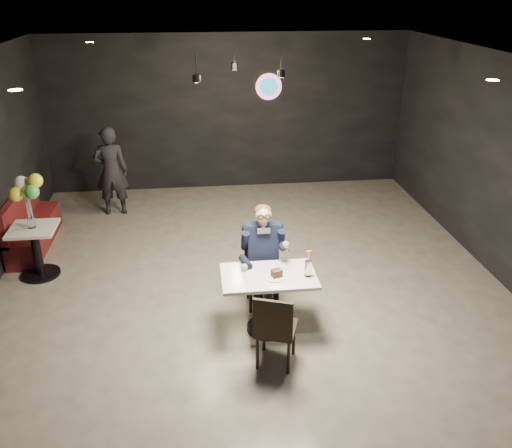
{
  "coord_description": "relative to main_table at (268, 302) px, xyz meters",
  "views": [
    {
      "loc": [
        -0.67,
        -5.99,
        3.87
      ],
      "look_at": [
        0.04,
        0.03,
        1.13
      ],
      "focal_mm": 38.0,
      "sensor_mm": 36.0,
      "label": 1
    }
  ],
  "objects": [
    {
      "name": "mint_leaf",
      "position": [
        0.09,
        -0.1,
        0.47
      ],
      "size": [
        0.06,
        0.04,
        0.01
      ],
      "primitive_type": "ellipsoid",
      "color": "#2B853D",
      "rests_on": "cake_slice"
    },
    {
      "name": "pendant_lights",
      "position": [
        -0.11,
        2.57,
        2.51
      ],
      "size": [
        1.4,
        1.2,
        0.36
      ],
      "primitive_type": "cube",
      "color": "black",
      "rests_on": "floor"
    },
    {
      "name": "dessert_plate",
      "position": [
        0.07,
        -0.08,
        0.38
      ],
      "size": [
        0.24,
        0.24,
        0.01
      ],
      "primitive_type": "cylinder",
      "color": "white",
      "rests_on": "main_table"
    },
    {
      "name": "wall_sign",
      "position": [
        0.69,
        5.04,
        1.62
      ],
      "size": [
        0.5,
        0.06,
        0.5
      ],
      "primitive_type": null,
      "color": "pink",
      "rests_on": "floor"
    },
    {
      "name": "cake_slice",
      "position": [
        0.08,
        -0.07,
        0.43
      ],
      "size": [
        0.14,
        0.12,
        0.08
      ],
      "primitive_type": "cube",
      "rotation": [
        0.0,
        0.0,
        0.35
      ],
      "color": "black",
      "rests_on": "dessert_plate"
    },
    {
      "name": "floor",
      "position": [
        -0.11,
        0.57,
        -0.38
      ],
      "size": [
        9.0,
        9.0,
        0.0
      ],
      "primitive_type": "plane",
      "color": "gray",
      "rests_on": "ground"
    },
    {
      "name": "side_table",
      "position": [
        -3.06,
        1.68,
        0.01
      ],
      "size": [
        0.62,
        0.62,
        0.78
      ],
      "primitive_type": "cube",
      "color": "silver",
      "rests_on": "floor"
    },
    {
      "name": "chair_near",
      "position": [
        0.0,
        -0.62,
        0.09
      ],
      "size": [
        0.55,
        0.57,
        0.92
      ],
      "primitive_type": "cube",
      "rotation": [
        0.0,
        0.0,
        -0.34
      ],
      "color": "black",
      "rests_on": "floor"
    },
    {
      "name": "chair_far",
      "position": [
        -0.0,
        0.55,
        0.09
      ],
      "size": [
        0.42,
        0.46,
        0.92
      ],
      "primitive_type": "cube",
      "color": "black",
      "rests_on": "floor"
    },
    {
      "name": "booth_bench",
      "position": [
        -3.36,
        2.68,
        0.07
      ],
      "size": [
        0.44,
        1.77,
        0.88
      ],
      "primitive_type": "cube",
      "color": "#4A0F12",
      "rests_on": "floor"
    },
    {
      "name": "passerby",
      "position": [
        -2.26,
        3.88,
        0.42
      ],
      "size": [
        0.59,
        0.4,
        1.6
      ],
      "primitive_type": "imported",
      "rotation": [
        0.0,
        0.0,
        3.17
      ],
      "color": "black",
      "rests_on": "floor"
    },
    {
      "name": "balloon_bunch",
      "position": [
        -3.06,
        1.68,
        0.82
      ],
      "size": [
        0.36,
        0.36,
        0.6
      ],
      "primitive_type": "cube",
      "color": "#FFF835",
      "rests_on": "balloon_vase"
    },
    {
      "name": "sundae_glass",
      "position": [
        0.45,
        -0.08,
        0.47
      ],
      "size": [
        0.09,
        0.09,
        0.19
      ],
      "primitive_type": "cylinder",
      "color": "silver",
      "rests_on": "main_table"
    },
    {
      "name": "main_table",
      "position": [
        0.0,
        0.0,
        0.0
      ],
      "size": [
        1.1,
        0.7,
        0.75
      ],
      "primitive_type": "cube",
      "color": "silver",
      "rests_on": "floor"
    },
    {
      "name": "seated_man",
      "position": [
        0.0,
        0.55,
        0.34
      ],
      "size": [
        0.6,
        0.8,
        1.44
      ],
      "primitive_type": "cube",
      "color": "black",
      "rests_on": "floor"
    },
    {
      "name": "balloon_vase",
      "position": [
        -3.06,
        1.68,
        0.45
      ],
      "size": [
        0.1,
        0.1,
        0.15
      ],
      "primitive_type": "cylinder",
      "color": "silver",
      "rests_on": "side_table"
    },
    {
      "name": "wafer_cone",
      "position": [
        0.46,
        -0.07,
        0.62
      ],
      "size": [
        0.08,
        0.08,
        0.13
      ],
      "primitive_type": "cone",
      "rotation": [
        0.0,
        0.0,
        0.26
      ],
      "color": "tan",
      "rests_on": "sundae_glass"
    }
  ]
}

